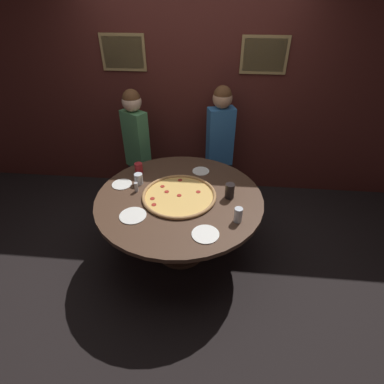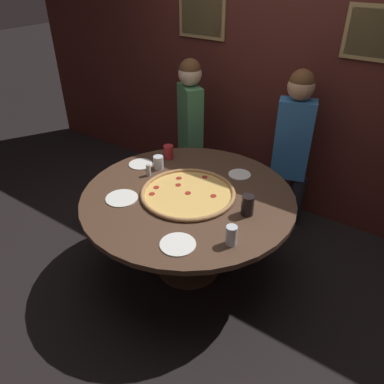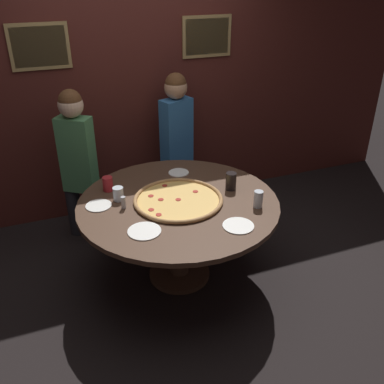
{
  "view_description": "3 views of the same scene",
  "coord_description": "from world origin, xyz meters",
  "px_view_note": "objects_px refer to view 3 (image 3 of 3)",
  "views": [
    {
      "loc": [
        0.34,
        -2.28,
        2.42
      ],
      "look_at": [
        0.12,
        0.04,
        0.77
      ],
      "focal_mm": 28.0,
      "sensor_mm": 36.0,
      "label": 1
    },
    {
      "loc": [
        1.37,
        -1.9,
        2.27
      ],
      "look_at": [
        0.06,
        -0.03,
        0.8
      ],
      "focal_mm": 35.0,
      "sensor_mm": 36.0,
      "label": 2
    },
    {
      "loc": [
        -0.96,
        -2.78,
        2.41
      ],
      "look_at": [
        0.09,
        -0.06,
        0.83
      ],
      "focal_mm": 40.0,
      "sensor_mm": 36.0,
      "label": 3
    }
  ],
  "objects_px": {
    "drink_cup_beside_pizza": "(108,184)",
    "drink_cup_near_right": "(118,194)",
    "drink_cup_far_right": "(231,181)",
    "white_plate_left_side": "(238,226)",
    "condiment_shaker": "(123,202)",
    "giant_pizza": "(179,199)",
    "drink_cup_far_left": "(258,199)",
    "white_plate_near_front": "(99,206)",
    "dining_table": "(179,215)",
    "diner_far_right": "(177,137)",
    "white_plate_far_back": "(179,173)",
    "white_plate_beside_cup": "(144,231)",
    "diner_far_left": "(78,158)"
  },
  "relations": [
    {
      "from": "drink_cup_beside_pizza",
      "to": "white_plate_near_front",
      "type": "distance_m",
      "value": 0.27
    },
    {
      "from": "drink_cup_near_right",
      "to": "white_plate_beside_cup",
      "type": "relative_size",
      "value": 0.46
    },
    {
      "from": "white_plate_left_side",
      "to": "white_plate_near_front",
      "type": "bearing_deg",
      "value": 143.69
    },
    {
      "from": "giant_pizza",
      "to": "condiment_shaker",
      "type": "distance_m",
      "value": 0.43
    },
    {
      "from": "diner_far_left",
      "to": "white_plate_near_front",
      "type": "bearing_deg",
      "value": 127.22
    },
    {
      "from": "drink_cup_far_right",
      "to": "diner_far_right",
      "type": "xyz_separation_m",
      "value": [
        -0.11,
        1.04,
        0.03
      ]
    },
    {
      "from": "white_plate_near_front",
      "to": "giant_pizza",
      "type": "bearing_deg",
      "value": -13.54
    },
    {
      "from": "drink_cup_near_right",
      "to": "dining_table",
      "type": "bearing_deg",
      "value": -23.36
    },
    {
      "from": "drink_cup_far_right",
      "to": "condiment_shaker",
      "type": "xyz_separation_m",
      "value": [
        -0.9,
        0.02,
        -0.02
      ]
    },
    {
      "from": "drink_cup_near_right",
      "to": "condiment_shaker",
      "type": "xyz_separation_m",
      "value": [
        0.01,
        -0.14,
        -0.01
      ]
    },
    {
      "from": "giant_pizza",
      "to": "white_plate_far_back",
      "type": "height_order",
      "value": "giant_pizza"
    },
    {
      "from": "drink_cup_near_right",
      "to": "white_plate_far_back",
      "type": "distance_m",
      "value": 0.68
    },
    {
      "from": "white_plate_near_front",
      "to": "condiment_shaker",
      "type": "height_order",
      "value": "condiment_shaker"
    },
    {
      "from": "white_plate_far_back",
      "to": "condiment_shaker",
      "type": "height_order",
      "value": "condiment_shaker"
    },
    {
      "from": "condiment_shaker",
      "to": "giant_pizza",
      "type": "bearing_deg",
      "value": -6.3
    },
    {
      "from": "condiment_shaker",
      "to": "diner_far_left",
      "type": "distance_m",
      "value": 0.91
    },
    {
      "from": "giant_pizza",
      "to": "drink_cup_far_right",
      "type": "distance_m",
      "value": 0.48
    },
    {
      "from": "white_plate_beside_cup",
      "to": "diner_far_right",
      "type": "height_order",
      "value": "diner_far_right"
    },
    {
      "from": "dining_table",
      "to": "white_plate_beside_cup",
      "type": "relative_size",
      "value": 6.71
    },
    {
      "from": "white_plate_near_front",
      "to": "white_plate_beside_cup",
      "type": "bearing_deg",
      "value": -63.51
    },
    {
      "from": "dining_table",
      "to": "diner_far_right",
      "type": "distance_m",
      "value": 1.16
    },
    {
      "from": "drink_cup_near_right",
      "to": "diner_far_left",
      "type": "distance_m",
      "value": 0.78
    },
    {
      "from": "drink_cup_far_right",
      "to": "white_plate_far_back",
      "type": "bearing_deg",
      "value": 124.28
    },
    {
      "from": "dining_table",
      "to": "white_plate_far_back",
      "type": "height_order",
      "value": "white_plate_far_back"
    },
    {
      "from": "white_plate_left_side",
      "to": "diner_far_right",
      "type": "relative_size",
      "value": 0.15
    },
    {
      "from": "diner_far_right",
      "to": "white_plate_far_back",
      "type": "bearing_deg",
      "value": 53.47
    },
    {
      "from": "diner_far_right",
      "to": "drink_cup_far_right",
      "type": "bearing_deg",
      "value": 77.36
    },
    {
      "from": "giant_pizza",
      "to": "drink_cup_beside_pizza",
      "type": "distance_m",
      "value": 0.61
    },
    {
      "from": "giant_pizza",
      "to": "drink_cup_far_right",
      "type": "bearing_deg",
      "value": 3.88
    },
    {
      "from": "white_plate_left_side",
      "to": "condiment_shaker",
      "type": "distance_m",
      "value": 0.89
    },
    {
      "from": "dining_table",
      "to": "diner_far_right",
      "type": "height_order",
      "value": "diner_far_right"
    },
    {
      "from": "dining_table",
      "to": "white_plate_beside_cup",
      "type": "bearing_deg",
      "value": -138.64
    },
    {
      "from": "white_plate_beside_cup",
      "to": "dining_table",
      "type": "bearing_deg",
      "value": 41.36
    },
    {
      "from": "drink_cup_near_right",
      "to": "white_plate_near_front",
      "type": "distance_m",
      "value": 0.18
    },
    {
      "from": "drink_cup_beside_pizza",
      "to": "drink_cup_near_right",
      "type": "height_order",
      "value": "drink_cup_beside_pizza"
    },
    {
      "from": "dining_table",
      "to": "giant_pizza",
      "type": "height_order",
      "value": "giant_pizza"
    },
    {
      "from": "white_plate_beside_cup",
      "to": "condiment_shaker",
      "type": "xyz_separation_m",
      "value": [
        -0.06,
        0.37,
        0.05
      ]
    },
    {
      "from": "dining_table",
      "to": "drink_cup_far_right",
      "type": "height_order",
      "value": "drink_cup_far_right"
    },
    {
      "from": "dining_table",
      "to": "white_plate_near_front",
      "type": "height_order",
      "value": "white_plate_near_front"
    },
    {
      "from": "drink_cup_beside_pizza",
      "to": "drink_cup_near_right",
      "type": "relative_size",
      "value": 1.09
    },
    {
      "from": "drink_cup_far_left",
      "to": "diner_far_right",
      "type": "distance_m",
      "value": 1.39
    },
    {
      "from": "giant_pizza",
      "to": "drink_cup_far_left",
      "type": "xyz_separation_m",
      "value": [
        0.54,
        -0.31,
        0.05
      ]
    },
    {
      "from": "giant_pizza",
      "to": "diner_far_right",
      "type": "height_order",
      "value": "diner_far_right"
    },
    {
      "from": "dining_table",
      "to": "white_plate_near_front",
      "type": "relative_size",
      "value": 7.92
    },
    {
      "from": "diner_far_right",
      "to": "drink_cup_far_left",
      "type": "bearing_deg",
      "value": 78.69
    },
    {
      "from": "drink_cup_beside_pizza",
      "to": "dining_table",
      "type": "bearing_deg",
      "value": -38.33
    },
    {
      "from": "drink_cup_far_right",
      "to": "white_plate_left_side",
      "type": "height_order",
      "value": "drink_cup_far_right"
    },
    {
      "from": "drink_cup_near_right",
      "to": "drink_cup_far_left",
      "type": "bearing_deg",
      "value": -26.68
    },
    {
      "from": "drink_cup_far_right",
      "to": "condiment_shaker",
      "type": "distance_m",
      "value": 0.9
    },
    {
      "from": "drink_cup_near_right",
      "to": "white_plate_near_front",
      "type": "relative_size",
      "value": 0.55
    }
  ]
}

